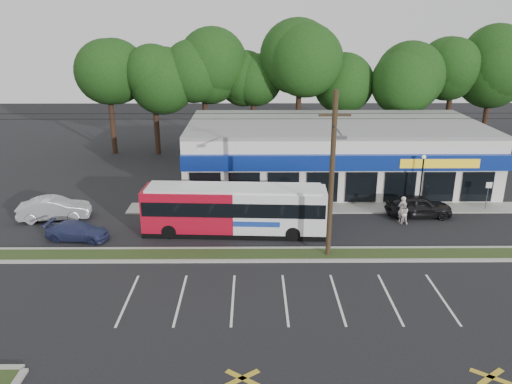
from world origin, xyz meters
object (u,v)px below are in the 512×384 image
object	(u,v)px
utility_pole	(329,171)
car_dark	(419,206)
pedestrian_b	(403,213)
pedestrian_a	(402,209)
lamp_post	(422,176)
metrobus	(235,209)
car_silver	(54,209)
car_blue	(77,231)
sign_post	(488,191)

from	to	relation	value
utility_pole	car_dark	distance (m)	11.05
pedestrian_b	pedestrian_a	bearing A→B (deg)	-76.10
lamp_post	pedestrian_b	world-z (taller)	lamp_post
utility_pole	pedestrian_a	size ratio (longest dim) A/B	26.44
metrobus	car_silver	bearing A→B (deg)	171.99
lamp_post	car_silver	size ratio (longest dim) A/B	0.86
car_blue	pedestrian_b	size ratio (longest dim) A/B	2.60
utility_pole	car_blue	world-z (taller)	utility_pole
car_silver	pedestrian_b	bearing A→B (deg)	-101.90
lamp_post	car_silver	bearing A→B (deg)	-176.16
utility_pole	pedestrian_b	size ratio (longest dim) A/B	31.89
car_silver	pedestrian_b	world-z (taller)	car_silver
car_dark	car_silver	size ratio (longest dim) A/B	0.95
pedestrian_a	metrobus	bearing A→B (deg)	-12.56
utility_pole	car_blue	distance (m)	16.75
pedestrian_a	pedestrian_b	size ratio (longest dim) A/B	1.21
car_dark	pedestrian_b	xyz separation A→B (m)	(-1.52, -1.39, -0.01)
utility_pole	pedestrian_b	xyz separation A→B (m)	(6.17, 5.07, -4.63)
utility_pole	lamp_post	world-z (taller)	utility_pole
sign_post	car_blue	size ratio (longest dim) A/B	0.55
utility_pole	metrobus	world-z (taller)	utility_pole
utility_pole	lamp_post	distance (m)	11.67
metrobus	pedestrian_a	size ratio (longest dim) A/B	6.47
lamp_post	car_silver	world-z (taller)	lamp_post
metrobus	car_dark	world-z (taller)	metrobus
car_dark	car_blue	distance (m)	23.84
car_dark	car_silver	world-z (taller)	car_silver
sign_post	lamp_post	bearing A→B (deg)	177.42
lamp_post	pedestrian_a	distance (m)	3.58
utility_pole	metrobus	bearing A→B (deg)	147.45
car_silver	car_blue	bearing A→B (deg)	-151.09
metrobus	pedestrian_b	bearing A→B (deg)	10.13
pedestrian_b	metrobus	bearing A→B (deg)	21.16
sign_post	car_dark	bearing A→B (deg)	-167.78
pedestrian_a	pedestrian_b	xyz separation A→B (m)	(0.00, -0.38, -0.16)
car_dark	sign_post	bearing A→B (deg)	-77.82
car_blue	pedestrian_a	size ratio (longest dim) A/B	2.16
pedestrian_a	car_dark	bearing A→B (deg)	-167.96
utility_pole	metrobus	distance (m)	7.60
utility_pole	car_silver	world-z (taller)	utility_pole
pedestrian_b	utility_pole	bearing A→B (deg)	53.33
lamp_post	metrobus	bearing A→B (deg)	-162.65
sign_post	utility_pole	bearing A→B (deg)	-149.85
car_dark	car_silver	xyz separation A→B (m)	(-26.30, -0.39, 0.01)
sign_post	pedestrian_a	bearing A→B (deg)	-162.57
lamp_post	metrobus	size ratio (longest dim) A/B	0.35
utility_pole	pedestrian_a	distance (m)	9.37
sign_post	car_blue	bearing A→B (deg)	-170.07
metrobus	car_blue	xyz separation A→B (m)	(-10.23, -1.00, -1.13)
metrobus	pedestrian_a	world-z (taller)	metrobus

